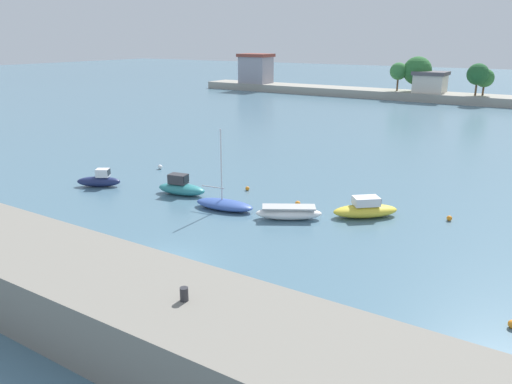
# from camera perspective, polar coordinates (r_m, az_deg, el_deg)

# --- Properties ---
(ground_plane) EXTENTS (400.00, 400.00, 0.00)m
(ground_plane) POSITION_cam_1_polar(r_m,az_deg,el_deg) (28.14, -10.60, -8.09)
(ground_plane) COLOR slate
(seawall_embankment) EXTENTS (60.77, 5.44, 2.78)m
(seawall_embankment) POSITION_cam_1_polar(r_m,az_deg,el_deg) (24.02, -20.68, -9.94)
(seawall_embankment) COLOR gray
(seawall_embankment) RESTS_ON ground
(mooring_bollard) EXTENTS (0.31, 0.31, 0.52)m
(mooring_bollard) POSITION_cam_1_polar(r_m,az_deg,el_deg) (18.57, -8.25, -11.52)
(mooring_bollard) COLOR #2D2D33
(mooring_bollard) RESTS_ON seawall_embankment
(moored_boat_0) EXTENTS (3.64, 2.76, 1.53)m
(moored_boat_0) POSITION_cam_1_polar(r_m,az_deg,el_deg) (43.38, -17.53, 1.29)
(moored_boat_0) COLOR navy
(moored_boat_0) RESTS_ON ground
(moored_boat_1) EXTENTS (4.25, 2.23, 1.65)m
(moored_boat_1) POSITION_cam_1_polar(r_m,az_deg,el_deg) (39.69, -8.59, 0.51)
(moored_boat_1) COLOR teal
(moored_boat_1) RESTS_ON ground
(moored_boat_2) EXTENTS (4.68, 2.28, 5.87)m
(moored_boat_2) POSITION_cam_1_polar(r_m,az_deg,el_deg) (35.99, -3.66, -1.42)
(moored_boat_2) COLOR #3856A8
(moored_boat_2) RESTS_ON ground
(moored_boat_3) EXTENTS (4.60, 3.53, 0.92)m
(moored_boat_3) POSITION_cam_1_polar(r_m,az_deg,el_deg) (34.09, 3.78, -2.41)
(moored_boat_3) COLOR white
(moored_boat_3) RESTS_ON ground
(moored_boat_4) EXTENTS (4.55, 4.23, 1.44)m
(moored_boat_4) POSITION_cam_1_polar(r_m,az_deg,el_deg) (35.23, 12.44, -1.96)
(moored_boat_4) COLOR yellow
(moored_boat_4) RESTS_ON ground
(mooring_buoy_0) EXTENTS (0.42, 0.42, 0.42)m
(mooring_buoy_0) POSITION_cam_1_polar(r_m,az_deg,el_deg) (36.74, 4.81, -1.34)
(mooring_buoy_0) COLOR orange
(mooring_buoy_0) RESTS_ON ground
(mooring_buoy_2) EXTENTS (0.42, 0.42, 0.42)m
(mooring_buoy_2) POSITION_cam_1_polar(r_m,az_deg,el_deg) (47.89, -10.95, 2.85)
(mooring_buoy_2) COLOR white
(mooring_buoy_2) RESTS_ON ground
(mooring_buoy_3) EXTENTS (0.37, 0.37, 0.37)m
(mooring_buoy_3) POSITION_cam_1_polar(r_m,az_deg,el_deg) (36.25, 21.30, -2.82)
(mooring_buoy_3) COLOR orange
(mooring_buoy_3) RESTS_ON ground
(mooring_buoy_4) EXTENTS (0.34, 0.34, 0.34)m
(mooring_buoy_4) POSITION_cam_1_polar(r_m,az_deg,el_deg) (40.43, -0.99, 0.41)
(mooring_buoy_4) COLOR orange
(mooring_buoy_4) RESTS_ON ground
(distant_shoreline) EXTENTS (116.53, 7.31, 8.36)m
(distant_shoreline) POSITION_cam_1_polar(r_m,az_deg,el_deg) (102.86, 23.56, 10.68)
(distant_shoreline) COLOR #9E998C
(distant_shoreline) RESTS_ON ground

